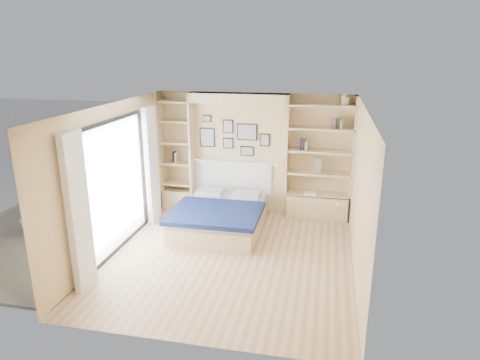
# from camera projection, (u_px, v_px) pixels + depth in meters

# --- Properties ---
(ground) EXTENTS (4.50, 4.50, 0.00)m
(ground) POSITION_uv_depth(u_px,v_px,m) (231.00, 257.00, 7.17)
(ground) COLOR tan
(ground) RESTS_ON ground
(room_shell) EXTENTS (4.50, 4.50, 4.50)m
(room_shell) POSITION_uv_depth(u_px,v_px,m) (228.00, 170.00, 8.35)
(room_shell) COLOR tan
(room_shell) RESTS_ON ground
(bed) EXTENTS (1.65, 2.17, 1.07)m
(bed) POSITION_uv_depth(u_px,v_px,m) (220.00, 216.00, 8.20)
(bed) COLOR tan
(bed) RESTS_ON ground
(photo_gallery) EXTENTS (1.48, 0.02, 0.82)m
(photo_gallery) POSITION_uv_depth(u_px,v_px,m) (233.00, 136.00, 8.86)
(photo_gallery) COLOR black
(photo_gallery) RESTS_ON ground
(reading_lamps) EXTENTS (1.92, 0.12, 0.15)m
(reading_lamps) POSITION_uv_depth(u_px,v_px,m) (238.00, 163.00, 8.77)
(reading_lamps) COLOR silver
(reading_lamps) RESTS_ON ground
(shelf_decor) EXTENTS (3.56, 0.23, 2.03)m
(shelf_decor) POSITION_uv_depth(u_px,v_px,m) (306.00, 137.00, 8.40)
(shelf_decor) COLOR #A51E1E
(shelf_decor) RESTS_ON ground
(deck) EXTENTS (3.20, 4.00, 0.05)m
(deck) POSITION_uv_depth(u_px,v_px,m) (40.00, 238.00, 7.86)
(deck) COLOR #675E4C
(deck) RESTS_ON ground
(deck_chair) EXTENTS (0.51, 0.76, 0.72)m
(deck_chair) POSITION_uv_depth(u_px,v_px,m) (45.00, 214.00, 8.10)
(deck_chair) COLOR tan
(deck_chair) RESTS_ON ground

